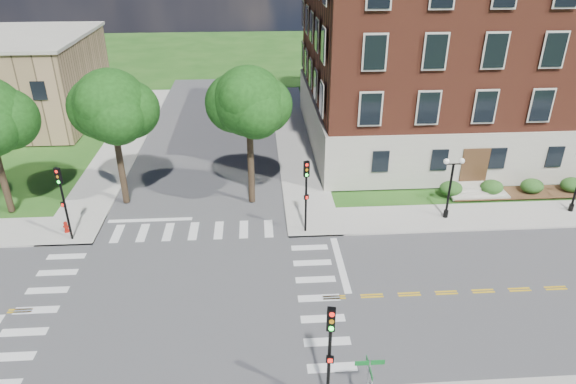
{
  "coord_description": "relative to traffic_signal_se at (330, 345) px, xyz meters",
  "views": [
    {
      "loc": [
        4.17,
        -21.18,
        17.13
      ],
      "look_at": [
        5.98,
        6.06,
        3.2
      ],
      "focal_mm": 32.0,
      "sensor_mm": 36.0,
      "label": 1
    }
  ],
  "objects": [
    {
      "name": "sidewalk_nw",
      "position": [
        -22.09,
        22.08,
        -3.13
      ],
      "size": [
        34.0,
        34.0,
        0.12
      ],
      "color": "#9E9B93",
      "rests_on": "ground"
    },
    {
      "name": "street_sign_pole",
      "position": [
        1.35,
        -0.92,
        -0.88
      ],
      "size": [
        1.1,
        1.1,
        3.1
      ],
      "color": "gray",
      "rests_on": "ground"
    },
    {
      "name": "traffic_signal_ne",
      "position": [
        0.41,
        13.31,
        0.0
      ],
      "size": [
        0.38,
        0.46,
        4.8
      ],
      "color": "black",
      "rests_on": "ground"
    },
    {
      "name": "fire_hydrant",
      "position": [
        -14.68,
        14.18,
        -2.72
      ],
      "size": [
        0.35,
        0.35,
        0.75
      ],
      "color": "#99140B",
      "rests_on": "ground"
    },
    {
      "name": "stop_bar_east",
      "position": [
        2.08,
        9.71,
        -3.19
      ],
      "size": [
        0.4,
        5.5,
        0.0
      ],
      "primitive_type": "cube",
      "color": "silver",
      "rests_on": "ground"
    },
    {
      "name": "road_ns",
      "position": [
        -6.72,
        6.71,
        -3.18
      ],
      "size": [
        12.0,
        90.0,
        0.01
      ],
      "primitive_type": "cube",
      "color": "#3D3D3F",
      "rests_on": "ground"
    },
    {
      "name": "traffic_signal_se",
      "position": [
        0.0,
        0.0,
        0.0
      ],
      "size": [
        0.36,
        0.41,
        4.8
      ],
      "color": "black",
      "rests_on": "ground"
    },
    {
      "name": "ground",
      "position": [
        -6.72,
        6.71,
        -3.19
      ],
      "size": [
        160.0,
        160.0,
        0.0
      ],
      "primitive_type": "plane",
      "color": "#1C4B15",
      "rests_on": "ground"
    },
    {
      "name": "traffic_signal_nw",
      "position": [
        -14.11,
        13.31,
        0.0
      ],
      "size": [
        0.38,
        0.47,
        4.8
      ],
      "color": "black",
      "rests_on": "ground"
    },
    {
      "name": "tree_d",
      "position": [
        -2.96,
        17.59,
        4.14
      ],
      "size": [
        4.59,
        4.59,
        9.55
      ],
      "color": "black",
      "rests_on": "ground"
    },
    {
      "name": "sidewalk_ne",
      "position": [
        8.66,
        22.08,
        -3.13
      ],
      "size": [
        34.0,
        34.0,
        0.12
      ],
      "color": "#9E9B93",
      "rests_on": "ground"
    },
    {
      "name": "tree_c",
      "position": [
        -11.8,
        18.07,
        3.88
      ],
      "size": [
        4.79,
        4.79,
        9.38
      ],
      "color": "black",
      "rests_on": "ground"
    },
    {
      "name": "road_ew",
      "position": [
        -6.72,
        6.71,
        -3.18
      ],
      "size": [
        90.0,
        12.0,
        0.01
      ],
      "primitive_type": "cube",
      "color": "#3D3D3F",
      "rests_on": "ground"
    },
    {
      "name": "crosswalk_east",
      "position": [
        0.48,
        6.71,
        -3.19
      ],
      "size": [
        2.2,
        10.2,
        0.02
      ],
      "primitive_type": null,
      "color": "silver",
      "rests_on": "ground"
    },
    {
      "name": "twin_lamp_west",
      "position": [
        9.88,
        14.45,
        -0.66
      ],
      "size": [
        1.36,
        0.36,
        4.23
      ],
      "color": "black",
      "rests_on": "ground"
    },
    {
      "name": "main_building",
      "position": [
        17.28,
        28.7,
        5.15
      ],
      "size": [
        30.6,
        22.4,
        16.5
      ],
      "color": "#AAA596",
      "rests_on": "ground"
    },
    {
      "name": "shrub_row",
      "position": [
        20.28,
        17.51,
        -3.19
      ],
      "size": [
        18.0,
        2.0,
        1.3
      ],
      "primitive_type": null,
      "color": "#244B19",
      "rests_on": "ground"
    }
  ]
}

